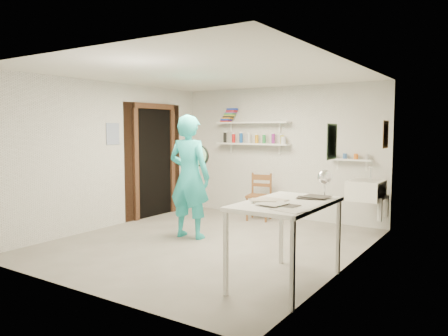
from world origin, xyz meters
The scene contains 27 objects.
floor centered at (0.00, 0.00, -0.01)m, with size 4.00×4.50×0.02m, color slate.
ceiling centered at (0.00, 0.00, 2.41)m, with size 4.00×4.50×0.02m, color silver.
wall_back centered at (0.00, 2.26, 1.20)m, with size 4.00×0.02×2.40m, color silver.
wall_front centered at (0.00, -2.26, 1.20)m, with size 4.00×0.02×2.40m, color silver.
wall_left centered at (-2.01, 0.00, 1.20)m, with size 0.02×4.50×2.40m, color silver.
wall_right centered at (2.01, 0.00, 1.20)m, with size 0.02×4.50×2.40m, color silver.
doorway_recess centered at (-1.99, 1.05, 1.00)m, with size 0.02×0.90×2.00m, color black.
corridor_box centered at (-2.70, 1.05, 1.05)m, with size 1.40×1.50×2.10m, color brown.
door_lintel centered at (-1.97, 1.05, 2.05)m, with size 0.06×1.05×0.10m, color brown.
door_jamb_near centered at (-1.97, 0.55, 1.00)m, with size 0.06×0.10×2.00m, color brown.
door_jamb_far centered at (-1.97, 1.55, 1.00)m, with size 0.06×0.10×2.00m, color brown.
shelf_lower centered at (-0.50, 2.13, 1.35)m, with size 1.50×0.22×0.03m, color white.
shelf_upper centered at (-0.50, 2.13, 1.75)m, with size 1.50×0.22×0.03m, color white.
ledge_shelf centered at (1.35, 2.17, 1.12)m, with size 0.70×0.14×0.03m, color white.
poster_left centered at (-1.99, 0.05, 1.55)m, with size 0.01×0.28×0.36m, color #334C7F.
poster_right_a centered at (1.99, 1.80, 1.55)m, with size 0.01×0.34×0.42m, color #995933.
poster_right_b centered at (1.99, -0.55, 1.50)m, with size 0.01×0.30×0.38m, color #3F724C.
belfast_sink centered at (1.75, 1.70, 0.70)m, with size 0.48×0.60×0.30m, color white.
man centered at (-0.43, 0.11, 0.92)m, with size 0.67×0.44×1.84m, color #27C2C3.
wall_clock centered at (-0.41, 0.32, 1.23)m, with size 0.33×0.33×0.04m, color beige.
wooden_chair centered at (-0.16, 1.79, 0.43)m, with size 0.40×0.38×0.86m, color brown.
work_table centered at (1.64, -0.91, 0.44)m, with size 0.79×1.32×0.88m, color white.
desk_lamp centered at (1.86, -0.38, 1.10)m, with size 0.16×0.16×0.16m, color silver.
spray_cans centered at (-0.50, 2.13, 1.45)m, with size 1.29×0.06×0.17m.
book_stack centered at (-1.02, 2.13, 1.89)m, with size 0.34×0.14×0.25m.
ledge_pots centered at (1.35, 2.17, 1.18)m, with size 0.48×0.07×0.09m.
papers centered at (1.64, -0.91, 0.89)m, with size 0.30×0.22×0.03m.
Camera 1 is at (3.56, -5.02, 1.64)m, focal length 35.00 mm.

